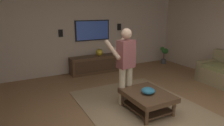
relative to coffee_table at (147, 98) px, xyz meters
The scene contains 13 objects.
ground_plane 0.57m from the coffee_table, 154.19° to the left, with size 8.68×8.68×0.00m, color olive.
wall_back_tv 3.40m from the coffee_table, ahead, with size 0.10×7.25×2.66m, color #BCA893.
area_rug 0.35m from the coffee_table, ahead, with size 2.92×2.28×0.01m, color #9E8460.
coffee_table is the anchor object (origin of this frame).
media_console 2.90m from the coffee_table, ahead, with size 0.45×1.70×0.55m.
tv 3.32m from the coffee_table, ahead, with size 0.05×1.16×0.65m.
person_standing 0.85m from the coffee_table, 20.27° to the left, with size 0.60×0.61×1.64m.
potted_plant_short 3.97m from the coffee_table, 46.63° to the right, with size 0.26×0.32×0.65m.
bowl 0.17m from the coffee_table, 160.37° to the left, with size 0.27×0.27×0.12m, color teal.
remote_white 0.14m from the coffee_table, 39.99° to the left, with size 0.15×0.04×0.02m, color white.
vase_round 2.92m from the coffee_table, ahead, with size 0.22×0.22×0.22m, color gold.
wall_speaker_left 3.54m from the coffee_table, 19.76° to the right, with size 0.06×0.12×0.22m, color black.
wall_speaker_right 3.43m from the coffee_table, 15.89° to the left, with size 0.06×0.12×0.22m, color black.
Camera 1 is at (-2.53, 2.13, 2.00)m, focal length 32.23 mm.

